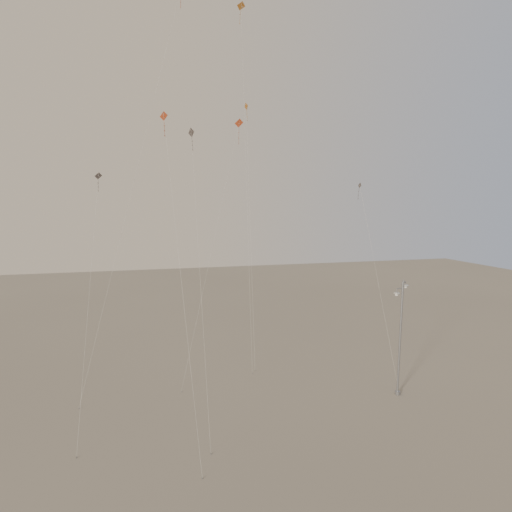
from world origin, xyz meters
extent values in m
plane|color=gray|center=(0.00, 0.00, 0.00)|extent=(160.00, 160.00, 0.00)
cylinder|color=#919399|center=(10.83, 3.05, 0.15)|extent=(0.44, 0.44, 0.30)
cylinder|color=#919399|center=(10.83, 3.05, 4.90)|extent=(0.26, 0.18, 9.80)
cylinder|color=#919399|center=(10.91, 3.05, 9.85)|extent=(0.14, 0.14, 0.18)
cylinder|color=#919399|center=(11.11, 3.19, 9.70)|extent=(0.45, 0.34, 0.07)
cylinder|color=#919399|center=(11.32, 3.33, 9.55)|extent=(0.06, 0.06, 0.30)
ellipsoid|color=beige|center=(11.32, 3.33, 9.40)|extent=(0.52, 0.52, 0.18)
cylinder|color=#919399|center=(10.61, 3.05, 9.25)|extent=(0.60, 0.07, 0.07)
cylinder|color=#919399|center=(10.31, 3.05, 9.05)|extent=(0.06, 0.06, 0.40)
ellipsoid|color=beige|center=(10.31, 3.05, 8.85)|extent=(0.52, 0.52, 0.18)
cylinder|color=maroon|center=(-5.87, 14.29, 34.73)|extent=(0.11, 0.20, 1.34)
cylinder|color=beige|center=(-10.46, 10.73, 17.92)|extent=(9.31, 6.87, 35.73)
cylinder|color=#919399|center=(-15.11, 7.30, 0.05)|extent=(0.06, 0.06, 0.10)
cube|color=#342D2B|center=(-5.44, 11.21, 22.44)|extent=(0.47, 0.70, 0.78)
cylinder|color=#342D2B|center=(-5.36, 11.34, 21.49)|extent=(0.13, 0.17, 1.20)
cylinder|color=beige|center=(-5.63, 4.99, 11.25)|extent=(0.38, 12.45, 22.40)
cylinder|color=#919399|center=(-5.81, -1.22, 0.05)|extent=(0.06, 0.06, 0.10)
cube|color=brown|center=(1.25, 20.80, 38.05)|extent=(0.96, 0.37, 0.86)
cylinder|color=brown|center=(1.16, 20.93, 36.92)|extent=(0.15, 0.20, 1.45)
cylinder|color=beige|center=(0.55, 15.58, 19.05)|extent=(1.40, 10.46, 38.00)
cylinder|color=#919399|center=(-0.14, 10.35, 0.05)|extent=(0.06, 0.06, 0.10)
cube|color=maroon|center=(-8.03, 3.92, 22.14)|extent=(0.53, 0.37, 0.60)
cylinder|color=maroon|center=(-7.99, 4.07, 21.32)|extent=(0.07, 0.18, 1.10)
cylinder|color=beige|center=(-7.33, 0.24, 11.10)|extent=(1.41, 7.37, 22.10)
cylinder|color=#919399|center=(-6.63, -3.43, 0.05)|extent=(0.06, 0.06, 0.10)
cube|color=#342D2B|center=(12.22, 13.11, 18.19)|extent=(0.21, 0.66, 0.63)
cylinder|color=#342D2B|center=(12.08, 13.06, 17.31)|extent=(0.19, 0.08, 1.20)
cylinder|color=beige|center=(12.02, 8.80, 9.12)|extent=(0.41, 8.62, 18.14)
cylinder|color=#919399|center=(11.82, 4.50, 0.05)|extent=(0.06, 0.06, 0.10)
cube|color=brown|center=(2.07, 21.98, 27.65)|extent=(0.24, 0.79, 0.75)
cylinder|color=brown|center=(2.18, 22.07, 26.64)|extent=(0.18, 0.15, 1.32)
cylinder|color=beige|center=(1.17, 16.43, 13.85)|extent=(1.80, 11.10, 27.61)
cylinder|color=#919399|center=(0.28, 10.89, 0.05)|extent=(0.06, 0.06, 0.10)
cube|color=#342D2B|center=(-13.58, 13.60, 18.70)|extent=(0.64, 0.16, 0.62)
cylinder|color=#342D2B|center=(-13.65, 13.73, 17.86)|extent=(0.10, 0.17, 1.12)
cylinder|color=beige|center=(-13.87, 7.08, 9.37)|extent=(0.59, 13.05, 18.66)
cylinder|color=#919399|center=(-14.16, 0.56, 0.05)|extent=(0.06, 0.06, 0.10)
cube|color=maroon|center=(1.06, 21.31, 25.57)|extent=(0.94, 0.42, 0.95)
cylinder|color=maroon|center=(1.06, 21.46, 24.15)|extent=(0.03, 0.30, 1.96)
cylinder|color=beige|center=(-2.99, 14.73, 12.81)|extent=(8.10, 13.18, 25.53)
cylinder|color=#919399|center=(-7.03, 8.15, 0.05)|extent=(0.06, 0.06, 0.10)
camera|label=1|loc=(-9.05, -25.22, 15.87)|focal=28.00mm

